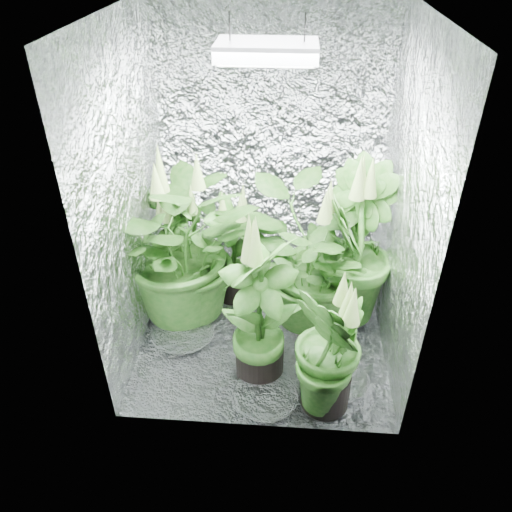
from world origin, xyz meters
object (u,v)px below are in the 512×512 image
Objects in this scene: plant_b at (233,252)px; plant_g at (330,351)px; plant_a at (183,245)px; plant_d at (181,245)px; plant_c at (352,247)px; grow_lamp at (267,51)px; plant_e at (314,263)px; plant_f at (260,310)px; circulation_fan at (346,263)px.

plant_g is at bearing -56.39° from plant_b.
plant_d is (-0.07, 0.24, -0.16)m from plant_a.
plant_a is 1.01× the size of plant_c.
plant_e is at bearing 13.81° from grow_lamp.
plant_b is 0.84m from plant_c.
plant_c reaches higher than plant_d.
plant_e is at bearing 56.72° from plant_f.
grow_lamp is 0.41× the size of plant_c.
plant_g is 2.64× the size of circulation_fan.
plant_f is at bearing -132.44° from plant_c.
plant_g is at bearing -27.75° from plant_f.
plant_c is 0.86m from plant_g.
plant_e reaches higher than plant_d.
plant_g is 1.27m from circulation_fan.
grow_lamp is 1.35m from plant_e.
circulation_fan is at bearing 23.00° from plant_a.
grow_lamp is at bearing 89.98° from plant_f.
plant_f is at bearing -90.02° from grow_lamp.
circulation_fan is at bearing 45.58° from grow_lamp.
circulation_fan is (0.60, 0.61, -1.68)m from grow_lamp.
grow_lamp reaches higher than plant_f.
plant_a is 1.11× the size of plant_f.
circulation_fan is at bearing 11.29° from plant_d.
plant_a is at bearing 141.92° from plant_g.
plant_c reaches higher than plant_e.
plant_b is at bearing 124.96° from grow_lamp.
plant_f is 1.18× the size of plant_g.
plant_d is at bearing 106.18° from plant_a.
plant_f is at bearing -72.04° from plant_b.
plant_e is 0.58m from plant_f.
plant_g is (0.39, -0.61, -1.40)m from grow_lamp.
plant_d is at bearing 172.74° from plant_c.
plant_b is 2.46× the size of circulation_fan.
plant_b is 0.80m from plant_f.
plant_g is at bearing -111.99° from circulation_fan.
plant_c is at bearing 21.04° from grow_lamp.
grow_lamp is 1.50m from plant_b.
plant_g is (-0.18, -0.83, -0.13)m from plant_c.
plant_c is at bearing 4.75° from plant_a.
plant_a reaches higher than plant_b.
plant_g is at bearing -101.91° from plant_c.
plant_e is (0.86, -0.05, -0.07)m from plant_a.
plant_f is 1.23m from circulation_fan.
plant_f is 3.11× the size of circulation_fan.
grow_lamp is 0.41× the size of plant_a.
plant_g is at bearing -38.08° from plant_a.
plant_e is (0.93, -0.29, 0.09)m from plant_d.
plant_b is 0.64m from plant_e.
plant_c is (1.12, 0.09, -0.03)m from plant_a.
plant_a is at bearing 176.78° from plant_e.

